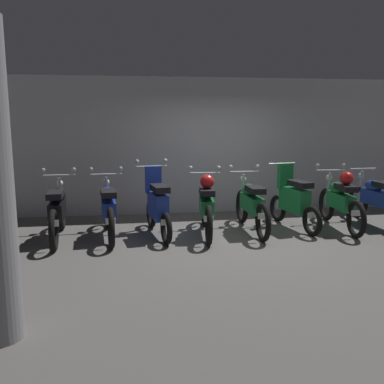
{
  "coord_description": "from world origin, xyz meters",
  "views": [
    {
      "loc": [
        -1.71,
        -6.79,
        2.0
      ],
      "look_at": [
        -0.66,
        0.4,
        0.75
      ],
      "focal_mm": 39.79,
      "sensor_mm": 36.0,
      "label": 1
    }
  ],
  "objects_px": {
    "motorbike_slot_1": "(108,209)",
    "motorbike_slot_4": "(251,204)",
    "motorbike_slot_2": "(157,205)",
    "motorbike_slot_7": "(377,199)",
    "motorbike_slot_0": "(58,210)",
    "motorbike_slot_6": "(340,200)",
    "motorbike_slot_3": "(206,205)",
    "motorbike_slot_5": "(293,200)"
  },
  "relations": [
    {
      "from": "motorbike_slot_1",
      "to": "motorbike_slot_4",
      "type": "relative_size",
      "value": 1.0
    },
    {
      "from": "motorbike_slot_2",
      "to": "motorbike_slot_7",
      "type": "relative_size",
      "value": 0.86
    },
    {
      "from": "motorbike_slot_2",
      "to": "motorbike_slot_0",
      "type": "bearing_deg",
      "value": -179.61
    },
    {
      "from": "motorbike_slot_1",
      "to": "motorbike_slot_6",
      "type": "distance_m",
      "value": 4.19
    },
    {
      "from": "motorbike_slot_3",
      "to": "motorbike_slot_7",
      "type": "height_order",
      "value": "motorbike_slot_3"
    },
    {
      "from": "motorbike_slot_4",
      "to": "motorbike_slot_5",
      "type": "bearing_deg",
      "value": 8.15
    },
    {
      "from": "motorbike_slot_0",
      "to": "motorbike_slot_1",
      "type": "distance_m",
      "value": 0.84
    },
    {
      "from": "motorbike_slot_2",
      "to": "motorbike_slot_6",
      "type": "height_order",
      "value": "motorbike_slot_2"
    },
    {
      "from": "motorbike_slot_2",
      "to": "motorbike_slot_1",
      "type": "bearing_deg",
      "value": 179.44
    },
    {
      "from": "motorbike_slot_3",
      "to": "motorbike_slot_7",
      "type": "xyz_separation_m",
      "value": [
        3.35,
        0.22,
        -0.04
      ]
    },
    {
      "from": "motorbike_slot_5",
      "to": "motorbike_slot_6",
      "type": "relative_size",
      "value": 0.85
    },
    {
      "from": "motorbike_slot_5",
      "to": "motorbike_slot_2",
      "type": "bearing_deg",
      "value": -176.96
    },
    {
      "from": "motorbike_slot_1",
      "to": "motorbike_slot_3",
      "type": "height_order",
      "value": "same"
    },
    {
      "from": "motorbike_slot_0",
      "to": "motorbike_slot_4",
      "type": "height_order",
      "value": "same"
    },
    {
      "from": "motorbike_slot_7",
      "to": "motorbike_slot_3",
      "type": "bearing_deg",
      "value": -176.32
    },
    {
      "from": "motorbike_slot_3",
      "to": "motorbike_slot_6",
      "type": "xyz_separation_m",
      "value": [
        2.51,
        0.05,
        0.0
      ]
    },
    {
      "from": "motorbike_slot_1",
      "to": "motorbike_slot_4",
      "type": "xyz_separation_m",
      "value": [
        2.52,
        0.01,
        0.0
      ]
    },
    {
      "from": "motorbike_slot_4",
      "to": "motorbike_slot_5",
      "type": "xyz_separation_m",
      "value": [
        0.83,
        0.12,
        0.03
      ]
    },
    {
      "from": "motorbike_slot_0",
      "to": "motorbike_slot_6",
      "type": "distance_m",
      "value": 5.03
    },
    {
      "from": "motorbike_slot_1",
      "to": "motorbike_slot_5",
      "type": "relative_size",
      "value": 1.17
    },
    {
      "from": "motorbike_slot_7",
      "to": "motorbike_slot_6",
      "type": "bearing_deg",
      "value": -168.55
    },
    {
      "from": "motorbike_slot_2",
      "to": "motorbike_slot_7",
      "type": "xyz_separation_m",
      "value": [
        4.19,
        0.14,
        -0.04
      ]
    },
    {
      "from": "motorbike_slot_1",
      "to": "motorbike_slot_7",
      "type": "bearing_deg",
      "value": 1.51
    },
    {
      "from": "motorbike_slot_0",
      "to": "motorbike_slot_3",
      "type": "height_order",
      "value": "same"
    },
    {
      "from": "motorbike_slot_4",
      "to": "motorbike_slot_6",
      "type": "bearing_deg",
      "value": -1.47
    },
    {
      "from": "motorbike_slot_2",
      "to": "motorbike_slot_7",
      "type": "distance_m",
      "value": 4.2
    },
    {
      "from": "motorbike_slot_2",
      "to": "motorbike_slot_3",
      "type": "height_order",
      "value": "motorbike_slot_2"
    },
    {
      "from": "motorbike_slot_1",
      "to": "motorbike_slot_2",
      "type": "relative_size",
      "value": 1.17
    },
    {
      "from": "motorbike_slot_1",
      "to": "motorbike_slot_0",
      "type": "bearing_deg",
      "value": -178.68
    },
    {
      "from": "motorbike_slot_0",
      "to": "motorbike_slot_5",
      "type": "relative_size",
      "value": 1.17
    },
    {
      "from": "motorbike_slot_4",
      "to": "motorbike_slot_7",
      "type": "xyz_separation_m",
      "value": [
        2.51,
        0.13,
        -0.0
      ]
    },
    {
      "from": "motorbike_slot_0",
      "to": "motorbike_slot_4",
      "type": "xyz_separation_m",
      "value": [
        3.35,
        0.03,
        0.0
      ]
    },
    {
      "from": "motorbike_slot_4",
      "to": "motorbike_slot_0",
      "type": "bearing_deg",
      "value": -179.56
    },
    {
      "from": "motorbike_slot_5",
      "to": "motorbike_slot_7",
      "type": "bearing_deg",
      "value": 0.25
    },
    {
      "from": "motorbike_slot_1",
      "to": "motorbike_slot_6",
      "type": "relative_size",
      "value": 1.0
    },
    {
      "from": "motorbike_slot_6",
      "to": "motorbike_slot_1",
      "type": "bearing_deg",
      "value": 179.5
    },
    {
      "from": "motorbike_slot_0",
      "to": "motorbike_slot_4",
      "type": "relative_size",
      "value": 1.0
    },
    {
      "from": "motorbike_slot_6",
      "to": "motorbike_slot_4",
      "type": "bearing_deg",
      "value": 178.53
    },
    {
      "from": "motorbike_slot_0",
      "to": "motorbike_slot_2",
      "type": "bearing_deg",
      "value": 0.39
    },
    {
      "from": "motorbike_slot_2",
      "to": "motorbike_slot_4",
      "type": "distance_m",
      "value": 1.68
    },
    {
      "from": "motorbike_slot_1",
      "to": "motorbike_slot_6",
      "type": "xyz_separation_m",
      "value": [
        4.19,
        -0.04,
        0.04
      ]
    },
    {
      "from": "motorbike_slot_0",
      "to": "motorbike_slot_5",
      "type": "distance_m",
      "value": 4.19
    }
  ]
}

